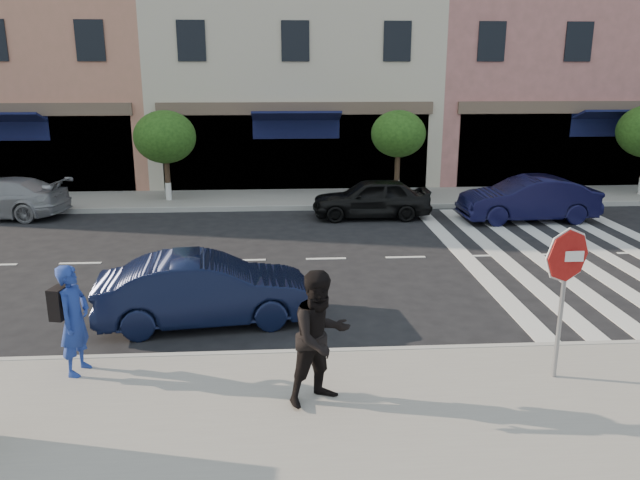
{
  "coord_description": "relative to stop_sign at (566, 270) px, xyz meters",
  "views": [
    {
      "loc": [
        -1.08,
        -10.78,
        4.6
      ],
      "look_at": [
        -0.36,
        0.73,
        1.4
      ],
      "focal_mm": 35.0,
      "sensor_mm": 36.0,
      "label": 1
    }
  ],
  "objects": [
    {
      "name": "car_near_mid",
      "position": [
        -5.43,
        2.75,
        -1.19
      ],
      "size": [
        4.07,
        1.86,
        1.29
      ],
      "primitive_type": "imported",
      "rotation": [
        0.0,
        0.0,
        1.7
      ],
      "color": "black",
      "rests_on": "ground"
    },
    {
      "name": "photographer",
      "position": [
        -7.11,
        0.62,
        -0.84
      ],
      "size": [
        0.53,
        0.69,
        1.7
      ],
      "primitive_type": "imported",
      "rotation": [
        0.0,
        0.0,
        1.35
      ],
      "color": "navy",
      "rests_on": "sidewalk_near"
    },
    {
      "name": "sidewalk_far",
      "position": [
        -2.93,
        13.62,
        -1.76
      ],
      "size": [
        60.0,
        3.0,
        0.15
      ],
      "primitive_type": "cube",
      "color": "gray",
      "rests_on": "ground"
    },
    {
      "name": "car_far_right",
      "position": [
        3.57,
        10.22,
        -1.15
      ],
      "size": [
        4.22,
        1.6,
        1.37
      ],
      "primitive_type": "imported",
      "rotation": [
        0.0,
        0.0,
        -1.53
      ],
      "color": "black",
      "rests_on": "ground"
    },
    {
      "name": "street_tree_wb",
      "position": [
        -7.93,
        13.42,
        0.47
      ],
      "size": [
        2.1,
        2.1,
        3.06
      ],
      "color": "#473323",
      "rests_on": "sidewalk_far"
    },
    {
      "name": "stop_sign",
      "position": [
        0.0,
        0.0,
        0.0
      ],
      "size": [
        0.81,
        0.11,
        2.3
      ],
      "rotation": [
        0.0,
        0.0,
        -0.01
      ],
      "color": "gray",
      "rests_on": "sidewalk_near"
    },
    {
      "name": "building_east_mid",
      "position": [
        8.57,
        19.62,
        4.67
      ],
      "size": [
        13.0,
        9.0,
        13.0
      ],
      "primitive_type": "cube",
      "color": "tan",
      "rests_on": "ground"
    },
    {
      "name": "street_tree_c",
      "position": [
        0.07,
        13.42,
        0.52
      ],
      "size": [
        1.9,
        1.9,
        3.04
      ],
      "color": "#473323",
      "rests_on": "sidewalk_far"
    },
    {
      "name": "car_far_mid",
      "position": [
        -1.19,
        10.94,
        -1.21
      ],
      "size": [
        3.7,
        1.5,
        1.26
      ],
      "primitive_type": "imported",
      "rotation": [
        0.0,
        0.0,
        -1.57
      ],
      "color": "black",
      "rests_on": "ground"
    },
    {
      "name": "walker",
      "position": [
        -3.52,
        -0.45,
        -0.74
      ],
      "size": [
        1.15,
        1.08,
        1.88
      ],
      "primitive_type": "imported",
      "rotation": [
        0.0,
        0.0,
        0.54
      ],
      "color": "black",
      "rests_on": "sidewalk_near"
    },
    {
      "name": "building_west_mid",
      "position": [
        -13.93,
        19.62,
        5.17
      ],
      "size": [
        10.0,
        9.0,
        14.0
      ],
      "primitive_type": "cube",
      "color": "tan",
      "rests_on": "ground"
    },
    {
      "name": "building_centre",
      "position": [
        -3.43,
        19.62,
        3.67
      ],
      "size": [
        11.0,
        9.0,
        11.0
      ],
      "primitive_type": "cube",
      "color": "beige",
      "rests_on": "ground"
    },
    {
      "name": "sidewalk_near",
      "position": [
        -2.93,
        -1.13,
        -1.76
      ],
      "size": [
        60.0,
        4.5,
        0.15
      ],
      "primitive_type": "cube",
      "color": "gray",
      "rests_on": "ground"
    },
    {
      "name": "ground",
      "position": [
        -2.93,
        2.62,
        -1.83
      ],
      "size": [
        120.0,
        120.0,
        0.0
      ],
      "primitive_type": "plane",
      "color": "black",
      "rests_on": "ground"
    }
  ]
}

